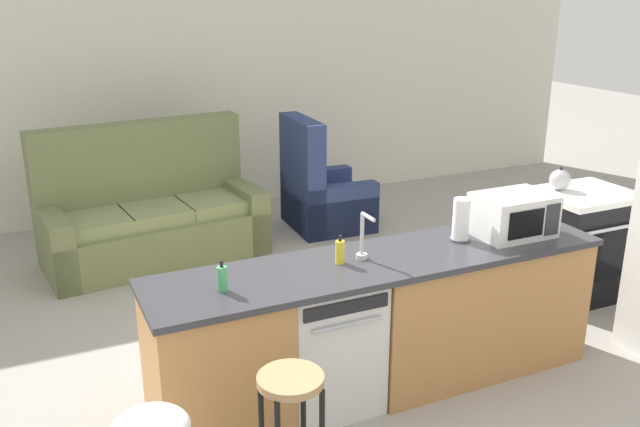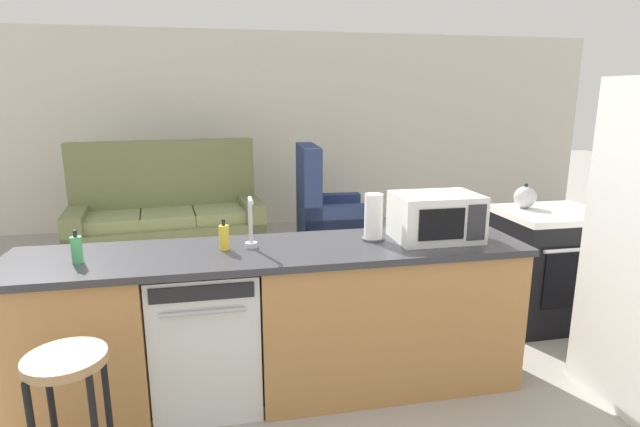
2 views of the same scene
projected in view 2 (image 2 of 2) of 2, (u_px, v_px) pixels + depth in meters
name	position (u px, v px, depth m)	size (l,w,h in m)	color
ground_plane	(253.00, 392.00, 3.02)	(24.00, 24.00, 0.00)	gray
wall_back	(250.00, 130.00, 6.79)	(10.00, 0.06, 2.60)	silver
kitchen_counter	(291.00, 325.00, 2.97)	(2.94, 0.66, 0.90)	#B77F47
dishwasher	(207.00, 332.00, 2.87)	(0.58, 0.61, 0.84)	silver
stove_range	(548.00, 266.00, 3.90)	(0.76, 0.68, 0.90)	black
microwave	(436.00, 217.00, 3.00)	(0.50, 0.37, 0.28)	white
sink_faucet	(251.00, 226.00, 2.82)	(0.07, 0.18, 0.30)	silver
paper_towel_roll	(373.00, 218.00, 2.99)	(0.14, 0.14, 0.28)	#4C4C51
soap_bottle	(224.00, 237.00, 2.81)	(0.06, 0.06, 0.18)	yellow
dish_soap_bottle	(77.00, 249.00, 2.58)	(0.06, 0.06, 0.18)	#4CB266
kettle	(525.00, 197.00, 3.87)	(0.21, 0.17, 0.19)	#B2B2B7
bar_stool	(70.00, 401.00, 2.03)	(0.32, 0.32, 0.74)	tan
couch	(168.00, 221.00, 5.56)	(2.09, 1.13, 1.27)	#667047
armchair	(325.00, 216.00, 5.99)	(0.84, 0.88, 1.20)	navy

